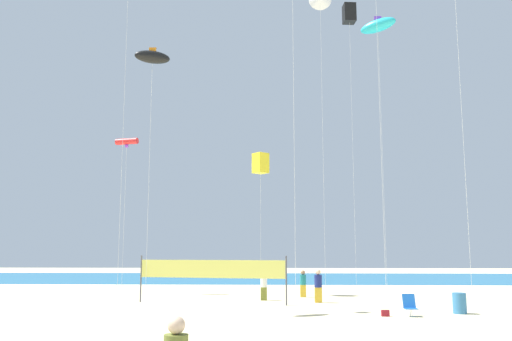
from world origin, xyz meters
TOP-DOWN VIEW (x-y plane):
  - ground_plane at (0.00, 0.00)m, footprint 120.00×120.00m
  - ocean_band at (0.00, 33.91)m, footprint 120.00×20.00m
  - beachgoer_navy_shirt at (2.59, 10.36)m, footprint 0.39×0.39m
  - beachgoer_white_shirt at (-0.26, 11.47)m, footprint 0.35×0.35m
  - beachgoer_teal_shirt at (1.95, 13.52)m, footprint 0.35×0.35m
  - folding_beach_chair at (5.93, 4.89)m, footprint 0.52×0.65m
  - trash_barrel at (8.26, 5.82)m, footprint 0.58×0.58m
  - volleyball_net at (-2.88, 9.58)m, footprint 7.66×1.51m
  - beach_handbag at (4.89, 4.76)m, footprint 0.32×0.16m
  - kite_black_box at (5.69, 18.23)m, footprint 0.93×0.93m
  - kite_black_inflatable at (-5.32, 5.82)m, footprint 1.79×1.38m
  - kite_red_tube at (-9.27, 15.84)m, footprint 1.58×0.76m
  - kite_yellow_box at (-0.53, 15.10)m, footprint 1.11×1.11m
  - kite_cyan_inflatable at (7.89, 19.23)m, footprint 2.84×2.04m

SIDE VIEW (x-z plane):
  - ground_plane at x=0.00m, z-range 0.00..0.00m
  - ocean_band at x=0.00m, z-range 0.00..0.01m
  - beach_handbag at x=4.89m, z-range 0.00..0.26m
  - trash_barrel at x=8.26m, z-range 0.00..0.88m
  - folding_beach_chair at x=5.93m, z-range 0.02..0.91m
  - beachgoer_teal_shirt at x=1.95m, z-range 0.05..1.57m
  - beachgoer_white_shirt at x=-0.26m, z-range 0.05..1.58m
  - beachgoer_navy_shirt at x=2.59m, z-range 0.06..1.75m
  - volleyball_net at x=-2.88m, z-range 0.43..2.83m
  - kite_yellow_box at x=-0.53m, z-range 3.71..12.39m
  - kite_red_tube at x=-9.27m, z-range 4.69..14.56m
  - kite_black_inflatable at x=-5.32m, z-range 5.57..17.66m
  - kite_cyan_inflatable at x=7.89m, z-range 9.03..28.53m
  - kite_black_box at x=5.69m, z-range 9.29..29.25m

